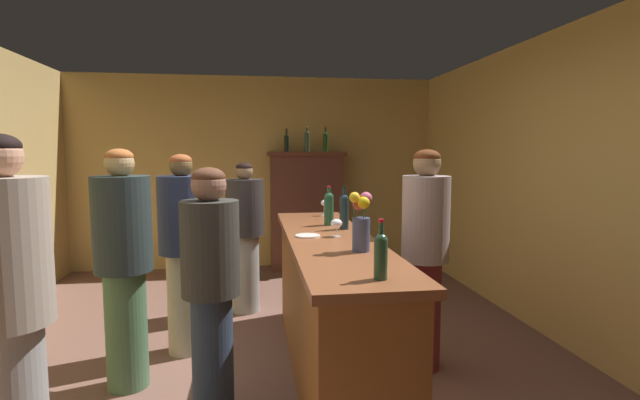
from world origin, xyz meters
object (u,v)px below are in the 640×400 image
flower_arrangement (361,222)px  patron_near_entrance (124,260)px  wine_bottle_rose (381,254)px  patron_tall (245,232)px  cheese_plate (308,236)px  bartender (425,250)px  wine_glass_front (324,204)px  display_bottle_center (326,141)px  patron_by_cabinet (183,246)px  wine_glass_mid (336,224)px  display_bottle_midleft (307,140)px  wine_bottle_chardonnay (344,210)px  display_cabinet (306,208)px  patron_redhead (9,314)px  patron_in_navy (211,283)px  wine_bottle_pinot (329,207)px  display_bottle_left (287,142)px  bar_counter (330,305)px

flower_arrangement → patron_near_entrance: (-1.51, 0.50, -0.30)m
wine_bottle_rose → patron_tall: size_ratio=0.19×
cheese_plate → bartender: 0.87m
wine_glass_front → display_bottle_center: 2.11m
display_bottle_center → patron_by_cabinet: display_bottle_center is taller
display_bottle_center → bartender: size_ratio=0.21×
wine_glass_mid → display_bottle_midleft: 3.17m
wine_bottle_chardonnay → patron_near_entrance: (-1.57, -0.33, -0.27)m
wine_glass_front → patron_by_cabinet: (-1.22, -0.60, -0.25)m
display_bottle_midleft → patron_by_cabinet: display_bottle_midleft is taller
flower_arrangement → cheese_plate: size_ratio=2.02×
display_cabinet → display_bottle_midleft: (0.01, 0.00, 0.93)m
patron_redhead → bartender: bearing=-16.4°
display_bottle_midleft → wine_bottle_rose: bearing=-91.9°
patron_redhead → bartender: patron_redhead is taller
cheese_plate → patron_near_entrance: 1.26m
wine_glass_mid → patron_in_navy: 1.01m
flower_arrangement → patron_near_entrance: 1.62m
cheese_plate → wine_bottle_pinot: bearing=65.2°
wine_bottle_rose → patron_in_navy: (-0.85, 0.66, -0.29)m
wine_bottle_rose → wine_bottle_chardonnay: size_ratio=0.86×
display_bottle_left → patron_near_entrance: 3.49m
wine_bottle_rose → display_cabinet: bearing=88.3°
cheese_plate → bartender: size_ratio=0.11×
flower_arrangement → wine_bottle_pinot: bearing=91.5°
wine_glass_front → bartender: size_ratio=0.09×
patron_tall → display_bottle_midleft: bearing=140.1°
wine_glass_front → bartender: bartender is taller
patron_redhead → patron_near_entrance: patron_redhead is taller
wine_bottle_pinot → patron_redhead: size_ratio=0.19×
wine_bottle_pinot → flower_arrangement: 1.05m
display_bottle_center → patron_by_cabinet: 3.14m
display_bottle_center → patron_in_navy: bearing=-109.1°
flower_arrangement → display_bottle_left: bearing=93.0°
display_cabinet → wine_glass_mid: display_cabinet is taller
bar_counter → display_bottle_midleft: bearing=86.4°
wine_bottle_pinot → wine_glass_mid: size_ratio=2.56×
patron_in_navy → patron_redhead: bearing=-164.3°
wine_bottle_pinot → flower_arrangement: flower_arrangement is taller
wine_bottle_pinot → bartender: bartender is taller
bar_counter → wine_glass_mid: wine_glass_mid is taller
patron_redhead → flower_arrangement: bearing=-21.7°
wine_glass_mid → patron_near_entrance: size_ratio=0.08×
bar_counter → patron_redhead: size_ratio=1.60×
display_bottle_center → bartender: 3.25m
display_cabinet → display_bottle_center: bearing=0.0°
display_bottle_left → patron_redhead: bearing=-109.3°
patron_in_navy → patron_near_entrance: size_ratio=0.93×
cheese_plate → patron_by_cabinet: size_ratio=0.11×
display_bottle_left → patron_in_navy: 3.77m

